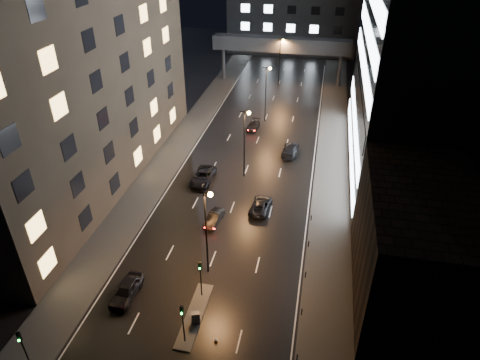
{
  "coord_description": "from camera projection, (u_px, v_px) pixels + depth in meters",
  "views": [
    {
      "loc": [
        10.01,
        -24.24,
        32.19
      ],
      "look_at": [
        0.92,
        20.46,
        4.0
      ],
      "focal_mm": 32.0,
      "sensor_mm": 36.0,
      "label": 1
    }
  ],
  "objects": [
    {
      "name": "utility_cabinet",
      "position": [
        196.0,
        318.0,
        39.26
      ],
      "size": [
        0.87,
        0.72,
        1.26
      ],
      "primitive_type": "cube",
      "rotation": [
        0.0,
        0.0,
        0.36
      ],
      "color": "#4F4F52",
      "rests_on": "median_island"
    },
    {
      "name": "streetlight_mid_b",
      "position": [
        267.0,
        87.0,
        75.4
      ],
      "size": [
        1.45,
        0.5,
        10.15
      ],
      "color": "black",
      "rests_on": "ground"
    },
    {
      "name": "car_toward_a",
      "position": [
        261.0,
        205.0,
        54.71
      ],
      "size": [
        2.69,
        5.15,
        1.38
      ],
      "primitive_type": "imported",
      "rotation": [
        0.0,
        0.0,
        3.06
      ],
      "color": "black",
      "rests_on": "ground"
    },
    {
      "name": "car_away_a",
      "position": [
        126.0,
        290.0,
        42.09
      ],
      "size": [
        2.14,
        4.91,
        1.65
      ],
      "primitive_type": "imported",
      "rotation": [
        0.0,
        0.0,
        -0.04
      ],
      "color": "black",
      "rests_on": "ground"
    },
    {
      "name": "traffic_signal_near",
      "position": [
        200.0,
        273.0,
        40.9
      ],
      "size": [
        0.28,
        0.34,
        4.4
      ],
      "color": "black",
      "rests_on": "median_island"
    },
    {
      "name": "car_away_b",
      "position": [
        214.0,
        218.0,
        52.38
      ],
      "size": [
        1.93,
        4.17,
        1.32
      ],
      "primitive_type": "imported",
      "rotation": [
        0.0,
        0.0,
        -0.13
      ],
      "color": "black",
      "rests_on": "ground"
    },
    {
      "name": "bollard_row",
      "position": [
        304.0,
        293.0,
        42.28
      ],
      "size": [
        0.12,
        25.12,
        0.9
      ],
      "color": "black",
      "rests_on": "ground"
    },
    {
      "name": "traffic_signal_far",
      "position": [
        183.0,
        318.0,
        36.31
      ],
      "size": [
        0.28,
        0.34,
        4.4
      ],
      "color": "black",
      "rests_on": "median_island"
    },
    {
      "name": "sidewalk_left",
      "position": [
        178.0,
        146.0,
        70.09
      ],
      "size": [
        5.0,
        110.0,
        0.15
      ],
      "primitive_type": "cube",
      "color": "#383533",
      "rests_on": "ground"
    },
    {
      "name": "streetlight_far",
      "position": [
        280.0,
        56.0,
        92.07
      ],
      "size": [
        1.45,
        0.5,
        10.15
      ],
      "color": "black",
      "rests_on": "ground"
    },
    {
      "name": "ground",
      "position": [
        258.0,
        140.0,
        72.17
      ],
      "size": [
        160.0,
        160.0,
        0.0
      ],
      "primitive_type": "plane",
      "color": "black",
      "rests_on": "ground"
    },
    {
      "name": "cone_b",
      "position": [
        216.0,
        340.0,
        37.81
      ],
      "size": [
        0.39,
        0.39,
        0.47
      ],
      "primitive_type": "cone",
      "rotation": [
        0.0,
        0.0,
        -0.03
      ],
      "color": "orange",
      "rests_on": "ground"
    },
    {
      "name": "building_left",
      "position": [
        58.0,
        34.0,
        52.14
      ],
      "size": [
        15.0,
        48.0,
        40.0
      ],
      "primitive_type": "cube",
      "color": "#2D2319",
      "rests_on": "ground"
    },
    {
      "name": "building_right_low",
      "position": [
        416.0,
        247.0,
        39.79
      ],
      "size": [
        10.0,
        18.0,
        12.0
      ],
      "primitive_type": "cube",
      "color": "black",
      "rests_on": "ground"
    },
    {
      "name": "car_away_d",
      "position": [
        253.0,
        126.0,
        75.54
      ],
      "size": [
        2.13,
        4.57,
        1.29
      ],
      "primitive_type": "imported",
      "rotation": [
        0.0,
        0.0,
        -0.07
      ],
      "color": "black",
      "rests_on": "ground"
    },
    {
      "name": "car_away_c",
      "position": [
        203.0,
        176.0,
        60.5
      ],
      "size": [
        2.88,
        5.92,
        1.62
      ],
      "primitive_type": "imported",
      "rotation": [
        0.0,
        0.0,
        -0.03
      ],
      "color": "black",
      "rests_on": "ground"
    },
    {
      "name": "median_island",
      "position": [
        195.0,
        315.0,
        40.41
      ],
      "size": [
        1.6,
        8.0,
        0.15
      ],
      "primitive_type": "cube",
      "color": "#383533",
      "rests_on": "ground"
    },
    {
      "name": "sidewalk_right",
      "position": [
        332.0,
        161.0,
        65.85
      ],
      "size": [
        5.0,
        110.0,
        0.15
      ],
      "primitive_type": "cube",
      "color": "#383533",
      "rests_on": "ground"
    },
    {
      "name": "skybridge",
      "position": [
        281.0,
        45.0,
        92.8
      ],
      "size": [
        30.0,
        3.0,
        10.0
      ],
      "color": "#333335",
      "rests_on": "ground"
    },
    {
      "name": "streetlight_mid_a",
      "position": [
        245.0,
        136.0,
        58.73
      ],
      "size": [
        1.45,
        0.5,
        10.15
      ],
      "color": "black",
      "rests_on": "ground"
    },
    {
      "name": "building_right_glass",
      "position": [
        456.0,
        8.0,
        52.77
      ],
      "size": [
        20.0,
        36.0,
        45.0
      ],
      "primitive_type": "cube",
      "color": "black",
      "rests_on": "ground"
    },
    {
      "name": "car_toward_b",
      "position": [
        290.0,
        149.0,
        67.51
      ],
      "size": [
        2.61,
        5.7,
        1.62
      ],
      "primitive_type": "imported",
      "rotation": [
        0.0,
        0.0,
        3.08
      ],
      "color": "black",
      "rests_on": "ground"
    },
    {
      "name": "streetlight_near",
      "position": [
        207.0,
        223.0,
        42.06
      ],
      "size": [
        1.45,
        0.5,
        10.15
      ],
      "color": "black",
      "rests_on": "ground"
    },
    {
      "name": "building_far",
      "position": [
        294.0,
        3.0,
        113.95
      ],
      "size": [
        34.0,
        14.0,
        25.0
      ],
      "primitive_type": "cube",
      "color": "#333335",
      "rests_on": "ground"
    },
    {
      "name": "traffic_signal_corner",
      "position": [
        22.0,
        345.0,
        34.23
      ],
      "size": [
        0.28,
        0.34,
        4.4
      ],
      "color": "black",
      "rests_on": "ground"
    }
  ]
}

